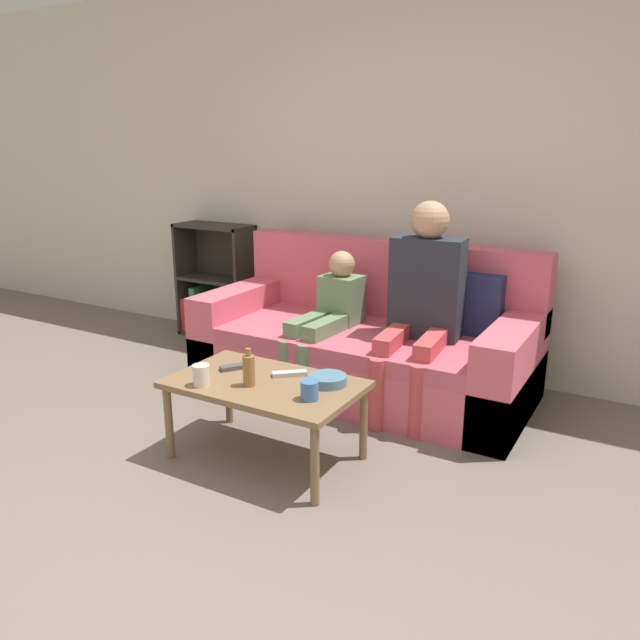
{
  "coord_description": "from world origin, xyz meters",
  "views": [
    {
      "loc": [
        1.59,
        -1.49,
        1.52
      ],
      "look_at": [
        -0.02,
        1.29,
        0.58
      ],
      "focal_mm": 35.0,
      "sensor_mm": 36.0,
      "label": 1
    }
  ],
  "objects_px": {
    "cup_far": "(309,390)",
    "tv_remote_0": "(237,367)",
    "coffee_table": "(265,390)",
    "couch": "(367,344)",
    "bookshelf": "(218,295)",
    "bottle": "(249,370)",
    "cup_near": "(201,375)",
    "person_child": "(328,315)",
    "person_adult": "(423,293)",
    "snack_bowl": "(328,380)",
    "tv_remote_1": "(290,374)"
  },
  "relations": [
    {
      "from": "cup_near",
      "to": "tv_remote_1",
      "type": "bearing_deg",
      "value": 46.75
    },
    {
      "from": "cup_near",
      "to": "tv_remote_1",
      "type": "xyz_separation_m",
      "value": [
        0.29,
        0.31,
        -0.04
      ]
    },
    {
      "from": "couch",
      "to": "cup_near",
      "type": "distance_m",
      "value": 1.3
    },
    {
      "from": "person_child",
      "to": "cup_far",
      "type": "height_order",
      "value": "person_child"
    },
    {
      "from": "cup_far",
      "to": "bottle",
      "type": "relative_size",
      "value": 0.47
    },
    {
      "from": "bookshelf",
      "to": "coffee_table",
      "type": "height_order",
      "value": "bookshelf"
    },
    {
      "from": "person_child",
      "to": "tv_remote_1",
      "type": "distance_m",
      "value": 0.83
    },
    {
      "from": "couch",
      "to": "bottle",
      "type": "xyz_separation_m",
      "value": [
        -0.06,
        -1.15,
        0.2
      ]
    },
    {
      "from": "couch",
      "to": "cup_far",
      "type": "relative_size",
      "value": 23.52
    },
    {
      "from": "cup_near",
      "to": "tv_remote_0",
      "type": "height_order",
      "value": "cup_near"
    },
    {
      "from": "person_child",
      "to": "tv_remote_1",
      "type": "xyz_separation_m",
      "value": [
        0.23,
        -0.8,
        -0.07
      ]
    },
    {
      "from": "coffee_table",
      "to": "bottle",
      "type": "height_order",
      "value": "bottle"
    },
    {
      "from": "person_child",
      "to": "cup_far",
      "type": "bearing_deg",
      "value": -60.76
    },
    {
      "from": "tv_remote_0",
      "to": "snack_bowl",
      "type": "xyz_separation_m",
      "value": [
        0.5,
        0.05,
        0.01
      ]
    },
    {
      "from": "coffee_table",
      "to": "tv_remote_0",
      "type": "height_order",
      "value": "tv_remote_0"
    },
    {
      "from": "bookshelf",
      "to": "bottle",
      "type": "height_order",
      "value": "bookshelf"
    },
    {
      "from": "couch",
      "to": "bottle",
      "type": "height_order",
      "value": "couch"
    },
    {
      "from": "coffee_table",
      "to": "tv_remote_0",
      "type": "distance_m",
      "value": 0.24
    },
    {
      "from": "tv_remote_1",
      "to": "snack_bowl",
      "type": "height_order",
      "value": "snack_bowl"
    },
    {
      "from": "person_adult",
      "to": "snack_bowl",
      "type": "bearing_deg",
      "value": -103.25
    },
    {
      "from": "bottle",
      "to": "snack_bowl",
      "type": "bearing_deg",
      "value": 32.38
    },
    {
      "from": "coffee_table",
      "to": "tv_remote_1",
      "type": "distance_m",
      "value": 0.15
    },
    {
      "from": "person_child",
      "to": "bottle",
      "type": "xyz_separation_m",
      "value": [
        0.14,
        -1.0,
        -0.01
      ]
    },
    {
      "from": "coffee_table",
      "to": "bookshelf",
      "type": "bearing_deg",
      "value": 135.13
    },
    {
      "from": "cup_near",
      "to": "cup_far",
      "type": "relative_size",
      "value": 1.17
    },
    {
      "from": "tv_remote_0",
      "to": "person_child",
      "type": "bearing_deg",
      "value": 121.18
    },
    {
      "from": "couch",
      "to": "person_child",
      "type": "height_order",
      "value": "couch"
    },
    {
      "from": "coffee_table",
      "to": "person_child",
      "type": "distance_m",
      "value": 0.94
    },
    {
      "from": "bookshelf",
      "to": "tv_remote_0",
      "type": "distance_m",
      "value": 1.9
    },
    {
      "from": "bookshelf",
      "to": "cup_far",
      "type": "bearing_deg",
      "value": -41.16
    },
    {
      "from": "cup_near",
      "to": "cup_far",
      "type": "distance_m",
      "value": 0.54
    },
    {
      "from": "person_child",
      "to": "tv_remote_1",
      "type": "bearing_deg",
      "value": -69.54
    },
    {
      "from": "couch",
      "to": "person_adult",
      "type": "distance_m",
      "value": 0.55
    },
    {
      "from": "couch",
      "to": "cup_far",
      "type": "distance_m",
      "value": 1.19
    },
    {
      "from": "couch",
      "to": "cup_near",
      "type": "xyz_separation_m",
      "value": [
        -0.25,
        -1.26,
        0.17
      ]
    },
    {
      "from": "person_child",
      "to": "snack_bowl",
      "type": "distance_m",
      "value": 0.92
    },
    {
      "from": "bookshelf",
      "to": "cup_far",
      "type": "height_order",
      "value": "bookshelf"
    },
    {
      "from": "person_adult",
      "to": "bottle",
      "type": "relative_size",
      "value": 6.5
    },
    {
      "from": "couch",
      "to": "person_adult",
      "type": "height_order",
      "value": "person_adult"
    },
    {
      "from": "cup_far",
      "to": "tv_remote_0",
      "type": "height_order",
      "value": "cup_far"
    },
    {
      "from": "bookshelf",
      "to": "person_child",
      "type": "xyz_separation_m",
      "value": [
        1.32,
        -0.57,
        0.16
      ]
    },
    {
      "from": "coffee_table",
      "to": "cup_far",
      "type": "relative_size",
      "value": 10.51
    },
    {
      "from": "couch",
      "to": "person_child",
      "type": "relative_size",
      "value": 2.36
    },
    {
      "from": "person_child",
      "to": "tv_remote_0",
      "type": "distance_m",
      "value": 0.85
    },
    {
      "from": "tv_remote_0",
      "to": "coffee_table",
      "type": "bearing_deg",
      "value": 16.65
    },
    {
      "from": "person_child",
      "to": "cup_far",
      "type": "xyz_separation_m",
      "value": [
        0.47,
        -0.99,
        -0.04
      ]
    },
    {
      "from": "cup_far",
      "to": "bottle",
      "type": "xyz_separation_m",
      "value": [
        -0.33,
        -0.0,
        0.03
      ]
    },
    {
      "from": "coffee_table",
      "to": "tv_remote_1",
      "type": "height_order",
      "value": "tv_remote_1"
    },
    {
      "from": "cup_near",
      "to": "cup_far",
      "type": "xyz_separation_m",
      "value": [
        0.52,
        0.11,
        -0.01
      ]
    },
    {
      "from": "couch",
      "to": "tv_remote_1",
      "type": "distance_m",
      "value": 0.96
    }
  ]
}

